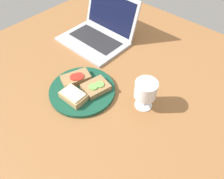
{
  "coord_description": "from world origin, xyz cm",
  "views": [
    {
      "loc": [
        41.41,
        -41.06,
        67.69
      ],
      "look_at": [
        5.1,
        -0.99,
        8.0
      ],
      "focal_mm": 35.0,
      "sensor_mm": 36.0,
      "label": 1
    }
  ],
  "objects_px": {
    "plate": "(82,90)",
    "wine_glass": "(146,90)",
    "laptop": "(99,31)",
    "sandwich_with_cucumber": "(96,87)",
    "sandwich_with_tomato": "(76,78)",
    "sandwich_with_cheese": "(73,96)"
  },
  "relations": [
    {
      "from": "wine_glass",
      "to": "laptop",
      "type": "xyz_separation_m",
      "value": [
        -0.42,
        0.2,
        -0.04
      ]
    },
    {
      "from": "plate",
      "to": "sandwich_with_tomato",
      "type": "relative_size",
      "value": 2.04
    },
    {
      "from": "plate",
      "to": "wine_glass",
      "type": "bearing_deg",
      "value": 26.03
    },
    {
      "from": "sandwich_with_cucumber",
      "to": "wine_glass",
      "type": "xyz_separation_m",
      "value": [
        0.18,
        0.07,
        0.06
      ]
    },
    {
      "from": "wine_glass",
      "to": "laptop",
      "type": "bearing_deg",
      "value": 154.75
    },
    {
      "from": "wine_glass",
      "to": "sandwich_with_cheese",
      "type": "bearing_deg",
      "value": -142.27
    },
    {
      "from": "wine_glass",
      "to": "sandwich_with_cucumber",
      "type": "bearing_deg",
      "value": -158.68
    },
    {
      "from": "plate",
      "to": "sandwich_with_tomato",
      "type": "xyz_separation_m",
      "value": [
        -0.05,
        0.02,
        0.02
      ]
    },
    {
      "from": "sandwich_with_cucumber",
      "to": "sandwich_with_cheese",
      "type": "xyz_separation_m",
      "value": [
        -0.03,
        -0.09,
        0.0
      ]
    },
    {
      "from": "plate",
      "to": "wine_glass",
      "type": "relative_size",
      "value": 2.17
    },
    {
      "from": "plate",
      "to": "sandwich_with_cheese",
      "type": "distance_m",
      "value": 0.06
    },
    {
      "from": "wine_glass",
      "to": "sandwich_with_tomato",
      "type": "bearing_deg",
      "value": -161.34
    },
    {
      "from": "laptop",
      "to": "sandwich_with_tomato",
      "type": "bearing_deg",
      "value": -62.47
    },
    {
      "from": "plate",
      "to": "sandwich_with_tomato",
      "type": "height_order",
      "value": "sandwich_with_tomato"
    },
    {
      "from": "plate",
      "to": "sandwich_with_tomato",
      "type": "bearing_deg",
      "value": 163.03
    },
    {
      "from": "plate",
      "to": "sandwich_with_cucumber",
      "type": "distance_m",
      "value": 0.06
    },
    {
      "from": "sandwich_with_tomato",
      "to": "sandwich_with_cheese",
      "type": "bearing_deg",
      "value": -47.07
    },
    {
      "from": "plate",
      "to": "sandwich_with_cucumber",
      "type": "relative_size",
      "value": 2.32
    },
    {
      "from": "sandwich_with_cucumber",
      "to": "wine_glass",
      "type": "height_order",
      "value": "wine_glass"
    },
    {
      "from": "wine_glass",
      "to": "laptop",
      "type": "distance_m",
      "value": 0.47
    },
    {
      "from": "plate",
      "to": "sandwich_with_cheese",
      "type": "relative_size",
      "value": 2.63
    },
    {
      "from": "plate",
      "to": "laptop",
      "type": "height_order",
      "value": "laptop"
    }
  ]
}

